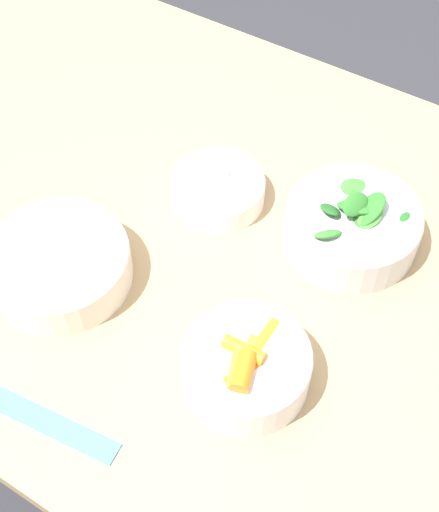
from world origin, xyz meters
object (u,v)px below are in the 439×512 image
object	(u,v)px
bowl_carrots	(246,365)
bowl_cookies	(217,188)
bowl_beans_hotdog	(60,265)
bowl_greens	(353,225)

from	to	relation	value
bowl_carrots	bowl_cookies	world-z (taller)	bowl_carrots
bowl_beans_hotdog	bowl_cookies	size ratio (longest dim) A/B	1.38
bowl_carrots	bowl_greens	xyz separation A→B (m)	(-0.01, -0.26, 0.00)
bowl_carrots	bowl_beans_hotdog	world-z (taller)	bowl_carrots
bowl_beans_hotdog	bowl_carrots	bearing A→B (deg)	179.81
bowl_greens	bowl_cookies	bearing A→B (deg)	9.13
bowl_greens	bowl_cookies	distance (m)	0.20
bowl_greens	bowl_beans_hotdog	bearing A→B (deg)	41.01
bowl_beans_hotdog	bowl_greens	bearing A→B (deg)	-138.99
bowl_carrots	bowl_cookies	size ratio (longest dim) A/B	1.13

